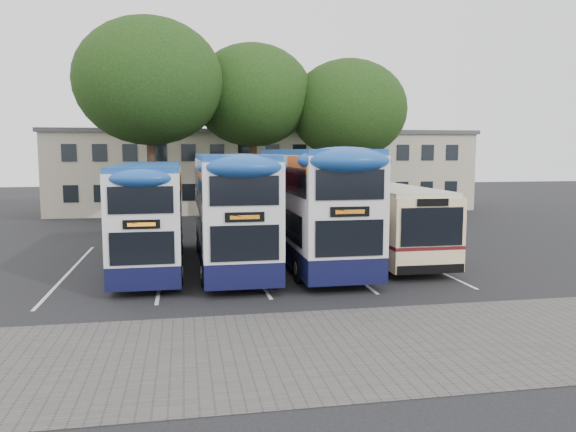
# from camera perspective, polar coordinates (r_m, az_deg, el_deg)

# --- Properties ---
(ground) EXTENTS (120.00, 120.00, 0.00)m
(ground) POSITION_cam_1_polar(r_m,az_deg,el_deg) (19.09, 9.34, -7.48)
(ground) COLOR black
(ground) RESTS_ON ground
(paving_strip) EXTENTS (40.00, 6.00, 0.01)m
(paving_strip) POSITION_cam_1_polar(r_m,az_deg,el_deg) (13.93, 8.54, -12.81)
(paving_strip) COLOR #595654
(paving_strip) RESTS_ON ground
(bay_lines) EXTENTS (14.12, 11.00, 0.01)m
(bay_lines) POSITION_cam_1_polar(r_m,az_deg,el_deg) (23.02, -3.82, -4.96)
(bay_lines) COLOR silver
(bay_lines) RESTS_ON ground
(depot_building) EXTENTS (32.40, 8.40, 6.20)m
(depot_building) POSITION_cam_1_polar(r_m,az_deg,el_deg) (44.87, -2.38, 4.75)
(depot_building) COLOR #C2B39C
(depot_building) RESTS_ON ground
(lamp_post) EXTENTS (0.25, 1.05, 9.06)m
(lamp_post) POSITION_cam_1_polar(r_m,az_deg,el_deg) (39.36, 7.84, 7.24)
(lamp_post) COLOR gray
(lamp_post) RESTS_ON ground
(tree_left) EXTENTS (8.54, 8.54, 12.20)m
(tree_left) POSITION_cam_1_polar(r_m,az_deg,el_deg) (33.97, -13.92, 13.09)
(tree_left) COLOR black
(tree_left) RESTS_ON ground
(tree_mid) EXTENTS (7.57, 7.57, 11.33)m
(tree_mid) POSITION_cam_1_polar(r_m,az_deg,el_deg) (36.25, -3.63, 12.10)
(tree_mid) COLOR black
(tree_mid) RESTS_ON ground
(tree_right) EXTENTS (7.53, 7.53, 10.48)m
(tree_right) POSITION_cam_1_polar(r_m,az_deg,el_deg) (36.91, 6.16, 10.68)
(tree_right) COLOR black
(tree_right) RESTS_ON ground
(bus_dd_left) EXTENTS (2.39, 9.87, 4.11)m
(bus_dd_left) POSITION_cam_1_polar(r_m,az_deg,el_deg) (22.73, -13.77, 0.48)
(bus_dd_left) COLOR #0E1035
(bus_dd_left) RESTS_ON ground
(bus_dd_mid) EXTENTS (2.61, 10.76, 4.48)m
(bus_dd_mid) POSITION_cam_1_polar(r_m,az_deg,el_deg) (22.69, -5.87, 1.15)
(bus_dd_mid) COLOR #0E1035
(bus_dd_mid) RESTS_ON ground
(bus_dd_right) EXTENTS (2.73, 11.24, 4.68)m
(bus_dd_right) POSITION_cam_1_polar(r_m,az_deg,el_deg) (23.29, 2.28, 1.59)
(bus_dd_right) COLOR #0E1035
(bus_dd_right) RESTS_ON ground
(bus_single) EXTENTS (2.67, 10.51, 3.13)m
(bus_single) POSITION_cam_1_polar(r_m,az_deg,el_deg) (25.16, 9.30, 0.04)
(bus_single) COLOR #FFDFAA
(bus_single) RESTS_ON ground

